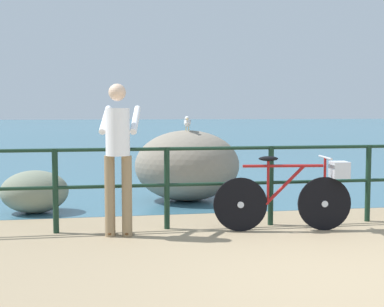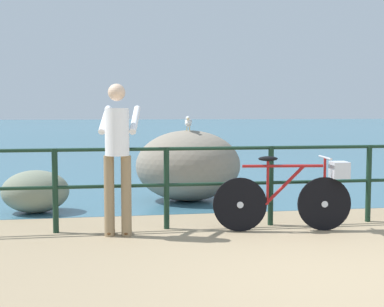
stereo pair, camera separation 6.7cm
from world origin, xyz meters
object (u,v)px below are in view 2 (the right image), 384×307
at_px(breakwater_boulder_main, 188,166).
at_px(breakwater_boulder_left, 35,191).
at_px(bicycle, 294,193).
at_px(person_at_railing, 118,152).
at_px(seagull, 188,122).

relative_size(breakwater_boulder_main, breakwater_boulder_left, 1.79).
relative_size(bicycle, person_at_railing, 0.95).
bearing_deg(breakwater_boulder_left, bicycle, -27.90).
bearing_deg(bicycle, breakwater_boulder_left, 158.64).
relative_size(person_at_railing, seagull, 5.20).
bearing_deg(breakwater_boulder_main, breakwater_boulder_left, -163.61).
distance_m(person_at_railing, seagull, 2.55).
height_order(breakwater_boulder_left, seagull, seagull).
xyz_separation_m(bicycle, seagull, (-0.95, 2.32, 0.83)).
bearing_deg(person_at_railing, breakwater_boulder_left, 45.35).
height_order(breakwater_boulder_main, breakwater_boulder_left, breakwater_boulder_main).
distance_m(person_at_railing, breakwater_boulder_main, 2.66).
relative_size(person_at_railing, breakwater_boulder_main, 1.04).
distance_m(bicycle, person_at_railing, 2.20).
height_order(bicycle, seagull, seagull).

